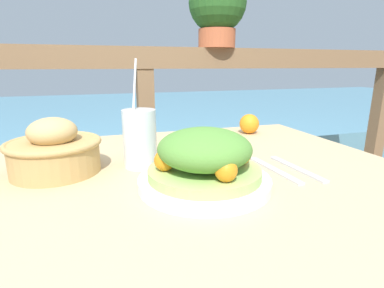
{
  "coord_description": "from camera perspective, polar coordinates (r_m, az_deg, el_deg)",
  "views": [
    {
      "loc": [
        -0.21,
        -0.59,
        1.0
      ],
      "look_at": [
        -0.01,
        0.02,
        0.82
      ],
      "focal_mm": 28.0,
      "sensor_mm": 36.0,
      "label": 1
    }
  ],
  "objects": [
    {
      "name": "patio_table",
      "position": [
        0.71,
        1.33,
        -13.8
      ],
      "size": [
        0.97,
        0.85,
        0.76
      ],
      "color": "tan",
      "rests_on": "ground_plane"
    },
    {
      "name": "railing_fence",
      "position": [
        1.35,
        -8.79,
        6.42
      ],
      "size": [
        2.8,
        0.08,
        1.07
      ],
      "color": "brown",
      "rests_on": "ground_plane"
    },
    {
      "name": "sea_backdrop",
      "position": [
        3.9,
        -14.32,
        3.16
      ],
      "size": [
        12.0,
        4.0,
        0.47
      ],
      "color": "#568EA8",
      "rests_on": "ground_plane"
    },
    {
      "name": "salad_plate",
      "position": [
        0.58,
        2.43,
        -3.48
      ],
      "size": [
        0.26,
        0.26,
        0.12
      ],
      "color": "white",
      "rests_on": "patio_table"
    },
    {
      "name": "drink_glass",
      "position": [
        0.7,
        -9.92,
        1.08
      ],
      "size": [
        0.08,
        0.08,
        0.24
      ],
      "color": "silver",
      "rests_on": "patio_table"
    },
    {
      "name": "bread_basket",
      "position": [
        0.72,
        -24.71,
        -1.13
      ],
      "size": [
        0.2,
        0.2,
        0.12
      ],
      "color": "tan",
      "rests_on": "patio_table"
    },
    {
      "name": "potted_plant",
      "position": [
        1.45,
        4.87,
        24.54
      ],
      "size": [
        0.25,
        0.25,
        0.32
      ],
      "color": "#B75B38",
      "rests_on": "railing_fence"
    },
    {
      "name": "fork",
      "position": [
        0.7,
        15.42,
        -4.78
      ],
      "size": [
        0.02,
        0.18,
        0.0
      ],
      "color": "silver",
      "rests_on": "patio_table"
    },
    {
      "name": "knife",
      "position": [
        0.72,
        19.26,
        -4.41
      ],
      "size": [
        0.03,
        0.18,
        0.0
      ],
      "color": "silver",
      "rests_on": "patio_table"
    },
    {
      "name": "orange_near_basket",
      "position": [
        1.05,
        10.84,
        3.8
      ],
      "size": [
        0.07,
        0.07,
        0.07
      ],
      "color": "orange",
      "rests_on": "patio_table"
    }
  ]
}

